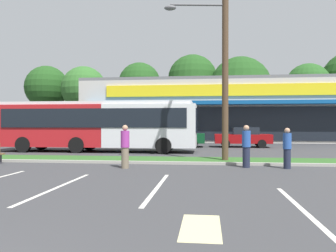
{
  "coord_description": "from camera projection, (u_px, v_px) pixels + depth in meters",
  "views": [
    {
      "loc": [
        3.76,
        -2.35,
        1.82
      ],
      "look_at": [
        1.39,
        18.1,
        1.69
      ],
      "focal_mm": 36.13,
      "sensor_mm": 36.0,
      "label": 1
    }
  ],
  "objects": [
    {
      "name": "grass_median",
      "position": [
        131.0,
        159.0,
        16.69
      ],
      "size": [
        56.0,
        2.2,
        0.12
      ],
      "primitive_type": "cube",
      "color": "#2D5B23",
      "rests_on": "ground_plane"
    },
    {
      "name": "curb_lip",
      "position": [
        125.0,
        162.0,
        15.48
      ],
      "size": [
        56.0,
        0.24,
        0.12
      ],
      "primitive_type": "cube",
      "color": "#99968C",
      "rests_on": "ground_plane"
    },
    {
      "name": "parking_stripe_1",
      "position": [
        58.0,
        187.0,
        9.69
      ],
      "size": [
        0.12,
        4.8,
        0.01
      ],
      "primitive_type": "cube",
      "color": "silver",
      "rests_on": "ground_plane"
    },
    {
      "name": "parking_stripe_2",
      "position": [
        157.0,
        187.0,
        9.64
      ],
      "size": [
        0.12,
        4.8,
        0.01
      ],
      "primitive_type": "cube",
      "color": "silver",
      "rests_on": "ground_plane"
    },
    {
      "name": "parking_stripe_3",
      "position": [
        303.0,
        210.0,
        7.12
      ],
      "size": [
        0.12,
        4.8,
        0.01
      ],
      "primitive_type": "cube",
      "color": "silver",
      "rests_on": "ground_plane"
    },
    {
      "name": "lot_arrow",
      "position": [
        201.0,
        227.0,
        5.94
      ],
      "size": [
        0.7,
        1.6,
        0.01
      ],
      "primitive_type": "cube",
      "color": "beige",
      "rests_on": "ground_plane"
    },
    {
      "name": "storefront_building",
      "position": [
        223.0,
        111.0,
        37.74
      ],
      "size": [
        29.02,
        13.03,
        6.42
      ],
      "color": "#BCB7AD",
      "rests_on": "ground_plane"
    },
    {
      "name": "tree_far_left",
      "position": [
        47.0,
        87.0,
        49.06
      ],
      "size": [
        6.22,
        6.22,
        10.25
      ],
      "color": "#473323",
      "rests_on": "ground_plane"
    },
    {
      "name": "tree_left",
      "position": [
        84.0,
        89.0,
        46.38
      ],
      "size": [
        6.13,
        6.13,
        9.72
      ],
      "color": "#473323",
      "rests_on": "ground_plane"
    },
    {
      "name": "tree_mid_left",
      "position": [
        140.0,
        84.0,
        48.11
      ],
      "size": [
        6.03,
        6.03,
        10.55
      ],
      "color": "#473323",
      "rests_on": "ground_plane"
    },
    {
      "name": "tree_mid",
      "position": [
        193.0,
        80.0,
        47.51
      ],
      "size": [
        6.98,
        6.98,
        11.55
      ],
      "color": "#473323",
      "rests_on": "ground_plane"
    },
    {
      "name": "tree_mid_right",
      "position": [
        240.0,
        88.0,
        44.93
      ],
      "size": [
        8.2,
        8.2,
        10.76
      ],
      "color": "#473323",
      "rests_on": "ground_plane"
    },
    {
      "name": "tree_right",
      "position": [
        308.0,
        86.0,
        43.11
      ],
      "size": [
        5.67,
        5.67,
        9.54
      ],
      "color": "#473323",
      "rests_on": "ground_plane"
    },
    {
      "name": "utility_pole",
      "position": [
        222.0,
        46.0,
        15.9
      ],
      "size": [
        3.09,
        2.4,
        10.3
      ],
      "color": "#4C3826",
      "rests_on": "ground_plane"
    },
    {
      "name": "city_bus",
      "position": [
        98.0,
        125.0,
        22.12
      ],
      "size": [
        12.96,
        2.71,
        3.25
      ],
      "rotation": [
        0.0,
        0.0,
        -0.0
      ],
      "color": "#AD191E",
      "rests_on": "ground_plane"
    },
    {
      "name": "car_0",
      "position": [
        177.0,
        137.0,
        26.75
      ],
      "size": [
        4.43,
        1.95,
        1.55
      ],
      "rotation": [
        0.0,
        0.0,
        3.14
      ],
      "color": "#0C3F1E",
      "rests_on": "ground_plane"
    },
    {
      "name": "car_1",
      "position": [
        30.0,
        136.0,
        29.78
      ],
      "size": [
        4.71,
        1.91,
        1.48
      ],
      "color": "#0C3F1E",
      "rests_on": "ground_plane"
    },
    {
      "name": "car_2",
      "position": [
        243.0,
        137.0,
        26.38
      ],
      "size": [
        4.32,
        1.98,
        1.56
      ],
      "rotation": [
        0.0,
        0.0,
        3.14
      ],
      "color": "maroon",
      "rests_on": "ground_plane"
    },
    {
      "name": "pedestrian_near_bench",
      "position": [
        125.0,
        147.0,
        13.82
      ],
      "size": [
        0.36,
        0.36,
        1.78
      ],
      "rotation": [
        0.0,
        0.0,
        1.19
      ],
      "color": "#726651",
      "rests_on": "ground_plane"
    },
    {
      "name": "pedestrian_mid",
      "position": [
        287.0,
        148.0,
        13.71
      ],
      "size": [
        0.33,
        0.33,
        1.66
      ],
      "rotation": [
        0.0,
        0.0,
        3.63
      ],
      "color": "#1E2338",
      "rests_on": "ground_plane"
    },
    {
      "name": "pedestrian_far",
      "position": [
        246.0,
        146.0,
        14.06
      ],
      "size": [
        0.36,
        0.36,
        1.77
      ],
      "rotation": [
        0.0,
        0.0,
        6.06
      ],
      "color": "#1E2338",
      "rests_on": "ground_plane"
    }
  ]
}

